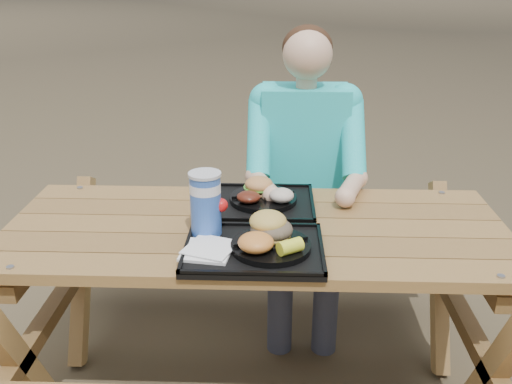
{
  "coord_description": "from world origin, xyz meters",
  "views": [
    {
      "loc": [
        0.07,
        -1.85,
        1.63
      ],
      "look_at": [
        0.0,
        0.0,
        0.88
      ],
      "focal_mm": 40.0,
      "sensor_mm": 36.0,
      "label": 1
    }
  ],
  "objects": [
    {
      "name": "tray_far",
      "position": [
        -0.01,
        0.17,
        0.76
      ],
      "size": [
        0.45,
        0.35,
        0.02
      ],
      "primitive_type": "cube",
      "color": "black",
      "rests_on": "picnic_table"
    },
    {
      "name": "burger",
      "position": [
        0.0,
        0.21,
        0.84
      ],
      "size": [
        0.11,
        0.11,
        0.1
      ],
      "primitive_type": null,
      "color": "#C07F44",
      "rests_on": "plate_far"
    },
    {
      "name": "tray_near",
      "position": [
        0.0,
        -0.21,
        0.76
      ],
      "size": [
        0.45,
        0.35,
        0.02
      ],
      "primitive_type": "cube",
      "color": "black",
      "rests_on": "picnic_table"
    },
    {
      "name": "plate_far",
      "position": [
        0.02,
        0.18,
        0.78
      ],
      "size": [
        0.26,
        0.26,
        0.02
      ],
      "primitive_type": "cylinder",
      "color": "black",
      "rests_on": "tray_far"
    },
    {
      "name": "sandwich",
      "position": [
        0.06,
        -0.17,
        0.86
      ],
      "size": [
        0.13,
        0.13,
        0.13
      ],
      "primitive_type": null,
      "color": "gold",
      "rests_on": "plate_near"
    },
    {
      "name": "napkin_stack",
      "position": [
        -0.15,
        -0.25,
        0.78
      ],
      "size": [
        0.17,
        0.17,
        0.02
      ],
      "primitive_type": "cube",
      "rotation": [
        0.0,
        0.0,
        -0.14
      ],
      "color": "white",
      "rests_on": "tray_near"
    },
    {
      "name": "potato_salad",
      "position": [
        0.09,
        0.13,
        0.82
      ],
      "size": [
        0.09,
        0.09,
        0.05
      ],
      "primitive_type": "ellipsoid",
      "color": "beige",
      "rests_on": "plate_far"
    },
    {
      "name": "diner",
      "position": [
        0.2,
        0.59,
        0.64
      ],
      "size": [
        0.48,
        0.84,
        1.28
      ],
      "primitive_type": null,
      "color": "#1986B4",
      "rests_on": "ground"
    },
    {
      "name": "cutlery_far",
      "position": [
        -0.17,
        0.18,
        0.77
      ],
      "size": [
        0.04,
        0.18,
        0.01
      ],
      "primitive_type": "cube",
      "rotation": [
        0.0,
        0.0,
        0.02
      ],
      "color": "black",
      "rests_on": "tray_far"
    },
    {
      "name": "baked_beans",
      "position": [
        -0.03,
        0.12,
        0.81
      ],
      "size": [
        0.09,
        0.09,
        0.04
      ],
      "primitive_type": "ellipsoid",
      "color": "#541D10",
      "rests_on": "plate_far"
    },
    {
      "name": "corn_cob",
      "position": [
        0.12,
        -0.28,
        0.81
      ],
      "size": [
        0.11,
        0.11,
        0.05
      ],
      "primitive_type": null,
      "rotation": [
        0.0,
        0.0,
        0.56
      ],
      "color": "yellow",
      "rests_on": "plate_near"
    },
    {
      "name": "picnic_table",
      "position": [
        0.0,
        0.0,
        0.38
      ],
      "size": [
        1.8,
        1.49,
        0.75
      ],
      "primitive_type": null,
      "color": "#999999",
      "rests_on": "ground"
    },
    {
      "name": "mac_cheese",
      "position": [
        0.01,
        -0.27,
        0.82
      ],
      "size": [
        0.11,
        0.11,
        0.06
      ],
      "primitive_type": "ellipsoid",
      "color": "orange",
      "rests_on": "plate_near"
    },
    {
      "name": "condiment_bbq",
      "position": [
        0.01,
        -0.08,
        0.78
      ],
      "size": [
        0.05,
        0.05,
        0.03
      ],
      "primitive_type": "cylinder",
      "color": "black",
      "rests_on": "tray_near"
    },
    {
      "name": "condiment_mustard",
      "position": [
        0.05,
        -0.09,
        0.78
      ],
      "size": [
        0.05,
        0.05,
        0.03
      ],
      "primitive_type": "cylinder",
      "color": "gold",
      "rests_on": "tray_near"
    },
    {
      "name": "soda_cup",
      "position": [
        -0.16,
        -0.11,
        0.87
      ],
      "size": [
        0.1,
        0.1,
        0.21
      ],
      "primitive_type": "cylinder",
      "color": "#1542A3",
      "rests_on": "tray_near"
    },
    {
      "name": "plate_near",
      "position": [
        0.06,
        -0.22,
        0.78
      ],
      "size": [
        0.26,
        0.26,
        0.02
      ],
      "primitive_type": "cylinder",
      "color": "black",
      "rests_on": "tray_near"
    }
  ]
}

